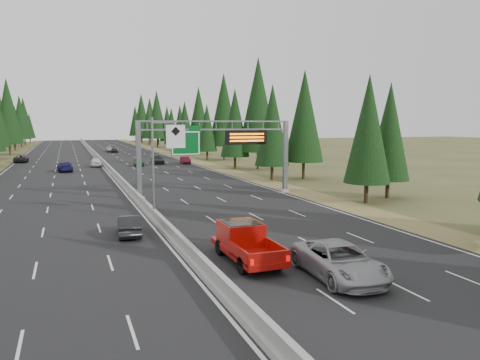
# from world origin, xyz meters

# --- Properties ---
(road) EXTENTS (32.00, 260.00, 0.08)m
(road) POSITION_xyz_m (0.00, 80.00, 0.04)
(road) COLOR black
(road) RESTS_ON ground
(shoulder_right) EXTENTS (3.60, 260.00, 0.06)m
(shoulder_right) POSITION_xyz_m (17.80, 80.00, 0.03)
(shoulder_right) COLOR olive
(shoulder_right) RESTS_ON ground
(median_barrier) EXTENTS (0.70, 260.00, 0.85)m
(median_barrier) POSITION_xyz_m (0.00, 80.00, 0.41)
(median_barrier) COLOR gray
(median_barrier) RESTS_ON road
(sign_gantry) EXTENTS (16.75, 0.98, 7.80)m
(sign_gantry) POSITION_xyz_m (8.92, 34.88, 5.27)
(sign_gantry) COLOR slate
(sign_gantry) RESTS_ON road
(hov_sign_pole) EXTENTS (2.80, 0.50, 8.00)m
(hov_sign_pole) POSITION_xyz_m (0.58, 24.97, 4.72)
(hov_sign_pole) COLOR slate
(hov_sign_pole) RESTS_ON road
(tree_row_right) EXTENTS (11.91, 235.98, 18.97)m
(tree_row_right) POSITION_xyz_m (22.16, 73.72, 9.32)
(tree_row_right) COLOR black
(tree_row_right) RESTS_ON ground
(silver_minivan) EXTENTS (3.17, 6.32, 1.72)m
(silver_minivan) POSITION_xyz_m (6.05, 8.00, 0.94)
(silver_minivan) COLOR #9F9FA3
(silver_minivan) RESTS_ON road
(red_pickup) EXTENTS (2.23, 6.26, 2.04)m
(red_pickup) POSITION_xyz_m (2.78, 12.56, 1.21)
(red_pickup) COLOR black
(red_pickup) RESTS_ON road
(car_ahead_green) EXTENTS (1.66, 3.94, 1.33)m
(car_ahead_green) POSITION_xyz_m (5.62, 72.19, 0.75)
(car_ahead_green) COLOR #16602A
(car_ahead_green) RESTS_ON road
(car_ahead_dkred) EXTENTS (1.70, 4.21, 1.36)m
(car_ahead_dkred) POSITION_xyz_m (14.50, 74.05, 0.76)
(car_ahead_dkred) COLOR maroon
(car_ahead_dkred) RESTS_ON road
(car_ahead_dkgrey) EXTENTS (2.29, 5.14, 1.46)m
(car_ahead_dkgrey) POSITION_xyz_m (9.61, 75.76, 0.81)
(car_ahead_dkgrey) COLOR black
(car_ahead_dkgrey) RESTS_ON road
(car_ahead_white) EXTENTS (2.91, 6.02, 1.65)m
(car_ahead_white) POSITION_xyz_m (4.92, 115.92, 0.91)
(car_ahead_white) COLOR silver
(car_ahead_white) RESTS_ON road
(car_ahead_far) EXTENTS (1.68, 4.03, 1.36)m
(car_ahead_far) POSITION_xyz_m (5.29, 112.79, 0.76)
(car_ahead_far) COLOR black
(car_ahead_far) RESTS_ON road
(car_onc_near) EXTENTS (1.78, 4.29, 1.38)m
(car_onc_near) POSITION_xyz_m (-2.47, 20.47, 0.77)
(car_onc_near) COLOR black
(car_onc_near) RESTS_ON road
(car_onc_blue) EXTENTS (2.52, 5.47, 1.55)m
(car_onc_blue) POSITION_xyz_m (-6.56, 66.73, 0.85)
(car_onc_blue) COLOR #181750
(car_onc_blue) RESTS_ON road
(car_onc_white) EXTENTS (2.16, 4.66, 1.55)m
(car_onc_white) POSITION_xyz_m (-1.50, 73.60, 0.85)
(car_onc_white) COLOR silver
(car_onc_white) RESTS_ON road
(car_onc_far) EXTENTS (2.46, 5.23, 1.45)m
(car_onc_far) POSITION_xyz_m (-14.50, 87.92, 0.80)
(car_onc_far) COLOR black
(car_onc_far) RESTS_ON road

